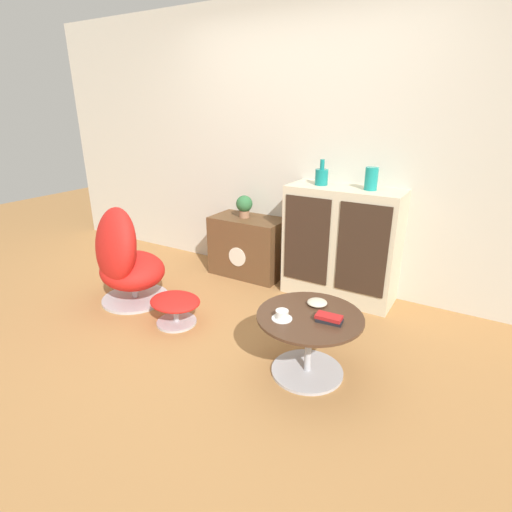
# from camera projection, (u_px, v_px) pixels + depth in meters

# --- Properties ---
(ground_plane) EXTENTS (12.00, 12.00, 0.00)m
(ground_plane) POSITION_uv_depth(u_px,v_px,m) (208.00, 345.00, 2.97)
(ground_plane) COLOR #A87542
(wall_back) EXTENTS (6.40, 0.06, 2.60)m
(wall_back) POSITION_uv_depth(u_px,v_px,m) (302.00, 148.00, 3.75)
(wall_back) COLOR beige
(wall_back) RESTS_ON ground_plane
(sideboard) EXTENTS (0.99, 0.43, 1.02)m
(sideboard) POSITION_uv_depth(u_px,v_px,m) (341.00, 244.00, 3.58)
(sideboard) COLOR beige
(sideboard) RESTS_ON ground_plane
(tv_console) EXTENTS (0.75, 0.42, 0.61)m
(tv_console) POSITION_uv_depth(u_px,v_px,m) (248.00, 246.00, 4.13)
(tv_console) COLOR brown
(tv_console) RESTS_ON ground_plane
(egg_chair) EXTENTS (0.84, 0.81, 0.90)m
(egg_chair) POSITION_uv_depth(u_px,v_px,m) (124.00, 259.00, 3.50)
(egg_chair) COLOR #B7B7BC
(egg_chair) RESTS_ON ground_plane
(ottoman) EXTENTS (0.43, 0.36, 0.24)m
(ottoman) POSITION_uv_depth(u_px,v_px,m) (175.00, 304.00, 3.21)
(ottoman) COLOR #B7B7BC
(ottoman) RESTS_ON ground_plane
(coffee_table) EXTENTS (0.68, 0.68, 0.43)m
(coffee_table) POSITION_uv_depth(u_px,v_px,m) (309.00, 337.00, 2.58)
(coffee_table) COLOR #B7B7BC
(coffee_table) RESTS_ON ground_plane
(vase_leftmost) EXTENTS (0.11, 0.11, 0.22)m
(vase_leftmost) POSITION_uv_depth(u_px,v_px,m) (322.00, 176.00, 3.49)
(vase_leftmost) COLOR #147A75
(vase_leftmost) RESTS_ON sideboard
(vase_inner_left) EXTENTS (0.11, 0.11, 0.19)m
(vase_inner_left) POSITION_uv_depth(u_px,v_px,m) (371.00, 179.00, 3.27)
(vase_inner_left) COLOR teal
(vase_inner_left) RESTS_ON sideboard
(potted_plant) EXTENTS (0.17, 0.17, 0.22)m
(potted_plant) POSITION_uv_depth(u_px,v_px,m) (244.00, 205.00, 4.00)
(potted_plant) COLOR #996B4C
(potted_plant) RESTS_ON tv_console
(teacup) EXTENTS (0.13, 0.13, 0.06)m
(teacup) POSITION_uv_depth(u_px,v_px,m) (282.00, 315.00, 2.47)
(teacup) COLOR white
(teacup) RESTS_ON coffee_table
(book_stack) EXTENTS (0.17, 0.10, 0.04)m
(book_stack) POSITION_uv_depth(u_px,v_px,m) (329.00, 319.00, 2.43)
(book_stack) COLOR black
(book_stack) RESTS_ON coffee_table
(bowl) EXTENTS (0.13, 0.13, 0.04)m
(bowl) POSITION_uv_depth(u_px,v_px,m) (317.00, 302.00, 2.64)
(bowl) COLOR beige
(bowl) RESTS_ON coffee_table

